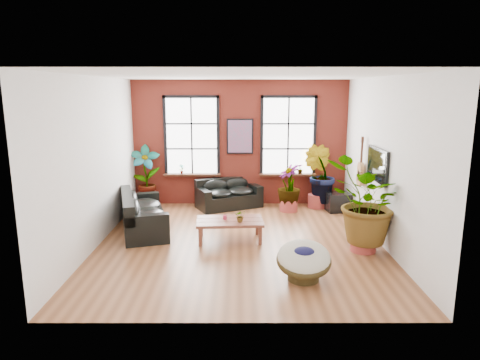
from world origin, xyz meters
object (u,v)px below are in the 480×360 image
object	(u,v)px
sofa_left	(141,214)
sofa_back	(228,194)
coffee_table	(230,222)
papasan_chair	(304,260)

from	to	relation	value
sofa_left	sofa_back	bearing A→B (deg)	-60.37
coffee_table	papasan_chair	xyz separation A→B (m)	(1.32, -1.99, -0.04)
sofa_left	coffee_table	xyz separation A→B (m)	(2.07, -0.65, 0.01)
sofa_back	papasan_chair	xyz separation A→B (m)	(1.42, -4.70, 0.00)
papasan_chair	sofa_left	bearing A→B (deg)	147.99
sofa_left	coffee_table	bearing A→B (deg)	-123.98
sofa_back	coffee_table	size ratio (longest dim) A/B	1.31
sofa_back	coffee_table	bearing A→B (deg)	-112.74
coffee_table	papasan_chair	bearing A→B (deg)	-59.73
sofa_back	sofa_left	world-z (taller)	sofa_left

